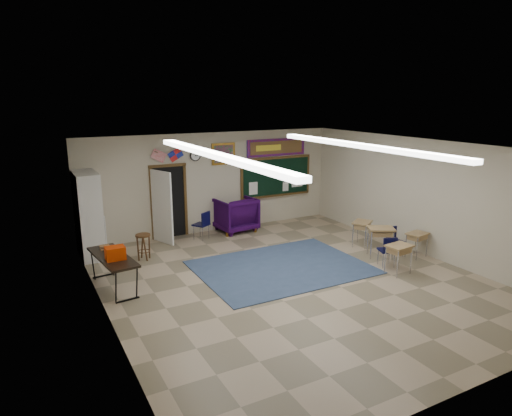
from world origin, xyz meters
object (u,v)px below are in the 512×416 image
folding_table (114,271)px  wooden_stool (144,247)px  student_desk_front_right (362,232)px  student_desk_front_left (380,241)px  wingback_armchair (235,214)px

folding_table → wooden_stool: bearing=47.9°
student_desk_front_right → folding_table: 6.63m
wooden_stool → folding_table: bearing=-125.2°
student_desk_front_left → wingback_armchair: bearing=149.7°
wingback_armchair → folding_table: (-4.17, -2.68, -0.12)m
wingback_armchair → wooden_stool: 3.38m
student_desk_front_right → student_desk_front_left: bearing=-134.4°
folding_table → wingback_armchair: bearing=25.7°
wingback_armchair → wooden_stool: size_ratio=1.73×
folding_table → wooden_stool: folding_table is taller
student_desk_front_right → folding_table: size_ratio=0.40×
student_desk_front_left → folding_table: folding_table is taller
student_desk_front_left → wooden_stool: bearing=-176.9°
wooden_stool → student_desk_front_right: bearing=-17.5°
wingback_armchair → student_desk_front_left: 4.50m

